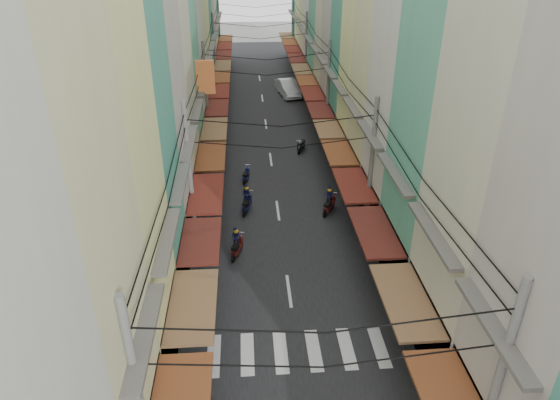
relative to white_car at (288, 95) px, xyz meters
name	(u,v)px	position (x,y,z in m)	size (l,w,h in m)	color
ground	(286,267)	(-2.80, -30.86, 0.00)	(160.00, 160.00, 0.00)	slate
road	(267,132)	(-2.80, -10.86, 0.01)	(10.00, 80.00, 0.02)	black
sidewalk_left	(192,134)	(-9.30, -10.86, 0.03)	(3.00, 80.00, 0.06)	slate
sidewalk_right	(340,130)	(3.70, -10.86, 0.03)	(3.00, 80.00, 0.06)	slate
crosswalk	(297,351)	(-2.80, -36.86, 0.03)	(7.55, 2.40, 0.01)	silver
building_row_left	(157,23)	(-10.72, -14.30, 9.78)	(7.80, 67.67, 23.70)	beige
building_row_right	(375,26)	(5.11, -14.42, 9.41)	(7.80, 68.98, 22.59)	teal
utility_poles	(269,71)	(-2.80, -15.85, 6.59)	(10.20, 66.13, 8.20)	slate
white_car	(288,95)	(0.00, 0.00, 0.00)	(5.80, 2.28, 2.05)	silver
bicycle	(442,291)	(4.70, -33.42, 0.00)	(0.55, 1.46, 1.00)	black
moving_scooters	(274,200)	(-2.99, -24.45, 0.53)	(6.23, 15.99, 1.84)	black
parked_scooters	(386,297)	(1.65, -34.18, 0.47)	(12.77, 12.49, 0.99)	black
pedestrians	(207,232)	(-6.94, -28.74, 1.02)	(13.22, 24.67, 2.19)	#241F29
market_umbrella	(421,238)	(3.83, -31.88, 2.14)	(2.31, 2.31, 2.43)	#B2B2B7
traffic_sign	(420,265)	(3.01, -34.28, 2.27)	(0.10, 0.68, 3.09)	slate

